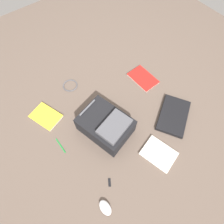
# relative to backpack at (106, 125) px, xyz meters

# --- Properties ---
(ground_plane) EXTENTS (3.71, 3.71, 0.00)m
(ground_plane) POSITION_rel_backpack_xyz_m (0.12, 0.07, -0.09)
(ground_plane) COLOR brown
(backpack) EXTENTS (0.37, 0.44, 0.20)m
(backpack) POSITION_rel_backpack_xyz_m (0.00, 0.00, 0.00)
(backpack) COLOR black
(backpack) RESTS_ON ground_plane
(laptop) EXTENTS (0.42, 0.37, 0.03)m
(laptop) POSITION_rel_backpack_xyz_m (0.52, -0.24, -0.07)
(laptop) COLOR black
(laptop) RESTS_ON ground_plane
(book_blue) EXTENTS (0.24, 0.28, 0.02)m
(book_blue) POSITION_rel_backpack_xyz_m (-0.33, 0.40, -0.08)
(book_blue) COLOR silver
(book_blue) RESTS_ON ground_plane
(book_comic) EXTENTS (0.24, 0.28, 0.02)m
(book_comic) POSITION_rel_backpack_xyz_m (0.19, -0.40, -0.08)
(book_comic) COLOR silver
(book_comic) RESTS_ON ground_plane
(book_red) EXTENTS (0.18, 0.27, 0.02)m
(book_red) POSITION_rel_backpack_xyz_m (0.58, 0.21, -0.08)
(book_red) COLOR silver
(book_red) RESTS_ON ground_plane
(computer_mouse) EXTENTS (0.07, 0.11, 0.03)m
(computer_mouse) POSITION_rel_backpack_xyz_m (-0.34, -0.45, -0.07)
(computer_mouse) COLOR silver
(computer_mouse) RESTS_ON ground_plane
(cable_coil) EXTENTS (0.14, 0.14, 0.01)m
(cable_coil) POSITION_rel_backpack_xyz_m (-0.00, 0.56, -0.08)
(cable_coil) COLOR #4C4C51
(cable_coil) RESTS_ON ground_plane
(pen_black) EXTENTS (0.01, 0.14, 0.01)m
(pen_black) POSITION_rel_backpack_xyz_m (-0.36, 0.11, -0.08)
(pen_black) COLOR #198C33
(pen_black) RESTS_ON ground_plane
(usb_stick) EXTENTS (0.05, 0.06, 0.01)m
(usb_stick) POSITION_rel_backpack_xyz_m (-0.22, -0.34, -0.08)
(usb_stick) COLOR black
(usb_stick) RESTS_ON ground_plane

